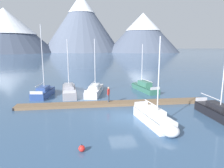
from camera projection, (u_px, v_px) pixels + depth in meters
ground_plane at (123, 117)px, 19.26m from camera, size 700.00×700.00×0.00m
mountain_west_summit at (5, 29)px, 179.64m from camera, size 86.26×86.26×38.30m
mountain_central_massif at (82, 23)px, 199.50m from camera, size 75.63×75.63×54.30m
mountain_shoulder_ridge at (143, 32)px, 194.92m from camera, size 69.08×69.08×36.18m
dock at (115, 103)px, 23.11m from camera, size 21.45×2.46×0.30m
sailboat_nearest_berth at (44, 91)px, 27.27m from camera, size 2.61×5.93×9.18m
sailboat_second_berth at (69, 90)px, 28.15m from camera, size 2.02×7.86×7.37m
sailboat_mid_dock_port at (95, 89)px, 28.75m from camera, size 3.36×7.61×7.43m
sailboat_mid_dock_starboard at (155, 118)px, 17.15m from camera, size 2.10×6.05×7.27m
sailboat_far_berth at (143, 87)px, 30.41m from camera, size 2.53×7.02×6.74m
sailboat_outer_slip at (221, 113)px, 18.50m from camera, size 1.51×6.62×6.94m
person_on_dock at (109, 93)px, 23.12m from camera, size 0.33×0.56×1.69m
mooring_buoy_channel_marker at (82, 148)px, 12.93m from camera, size 0.42×0.42×0.50m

